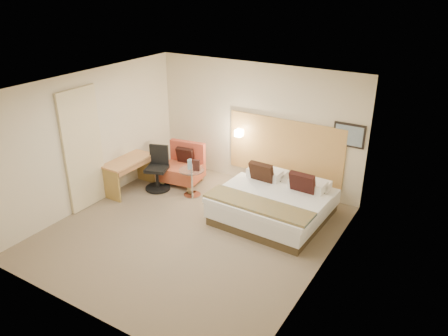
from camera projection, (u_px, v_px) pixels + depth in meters
The scene contains 20 objects.
floor at pixel (192, 232), 8.05m from camera, with size 4.80×5.00×0.02m, color #766550.
ceiling at pixel (187, 86), 6.95m from camera, with size 4.80×5.00×0.02m, color silver.
wall_back at pixel (257, 125), 9.46m from camera, with size 4.80×0.02×2.70m, color beige.
wall_front at pixel (75, 232), 5.54m from camera, with size 4.80×0.02×2.70m, color beige.
wall_left at pixel (90, 139), 8.64m from camera, with size 0.02×5.00×2.70m, color beige.
wall_right at pixel (324, 199), 6.36m from camera, with size 0.02×5.00×2.70m, color beige.
headboard_panel at pixel (284, 149), 9.26m from camera, with size 2.60×0.04×1.30m, color tan.
art_frame at pixel (349, 135), 8.42m from camera, with size 0.62×0.03×0.47m, color black.
art_canvas at pixel (349, 135), 8.40m from camera, with size 0.54×0.01×0.39m, color slate.
lamp_arm at pixel (240, 132), 9.64m from camera, with size 0.02×0.02×0.12m, color white.
lamp_shade at pixel (239, 133), 9.59m from camera, with size 0.15×0.15×0.15m, color #FFEDC6.
curtain at pixel (83, 150), 8.48m from camera, with size 0.06×0.90×2.42m, color beige.
bottle_a at pixel (189, 165), 9.10m from camera, with size 0.06×0.06×0.22m, color #88B7D3.
bottle_b at pixel (190, 164), 9.13m from camera, with size 0.06×0.06×0.22m, color #90B1DF.
menu_folder at pixel (196, 165), 9.04m from camera, with size 0.14×0.05×0.24m, color #341715.
bed at pixel (274, 203), 8.39m from camera, with size 2.06×2.01×0.98m.
lounge_chair at pixel (183, 167), 9.85m from camera, with size 0.95×0.86×0.89m.
side_table at pixel (192, 181), 9.23m from camera, with size 0.67×0.67×0.60m.
desk at pixel (129, 166), 9.36m from camera, with size 0.54×1.16×0.72m.
desk_chair at pixel (158, 172), 9.52m from camera, with size 0.69×0.69×0.96m.
Camera 1 is at (4.08, -5.57, 4.34)m, focal length 35.00 mm.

